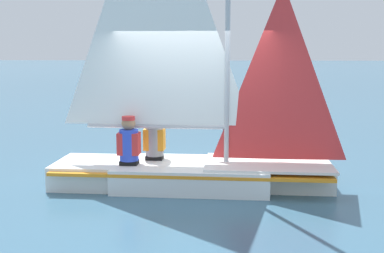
{
  "coord_description": "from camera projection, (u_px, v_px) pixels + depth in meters",
  "views": [
    {
      "loc": [
        -7.6,
        -0.64,
        2.16
      ],
      "look_at": [
        0.0,
        0.0,
        0.99
      ],
      "focal_mm": 45.0,
      "sensor_mm": 36.0,
      "label": 1
    }
  ],
  "objects": [
    {
      "name": "sailor_crew",
      "position": [
        129.0,
        150.0,
        7.68
      ],
      "size": [
        0.3,
        0.34,
        1.16
      ],
      "rotation": [
        0.0,
        0.0,
        4.7
      ],
      "color": "black",
      "rests_on": "ground_plane"
    },
    {
      "name": "sailor_helm",
      "position": [
        154.0,
        145.0,
        8.05
      ],
      "size": [
        0.3,
        0.34,
        1.16
      ],
      "rotation": [
        0.0,
        0.0,
        4.7
      ],
      "color": "black",
      "rests_on": "ground_plane"
    },
    {
      "name": "sailboat_main",
      "position": [
        190.0,
        141.0,
        7.76
      ],
      "size": [
        1.42,
        4.58,
        5.23
      ],
      "rotation": [
        0.0,
        0.0,
        4.7
      ],
      "color": "white",
      "rests_on": "ground_plane"
    },
    {
      "name": "ground_plane",
      "position": [
        192.0,
        186.0,
        7.87
      ],
      "size": [
        260.0,
        260.0,
        0.0
      ],
      "primitive_type": "plane",
      "color": "#38607A"
    }
  ]
}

